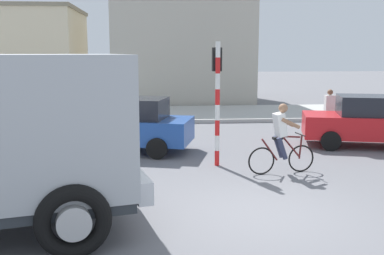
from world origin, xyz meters
The scene contains 9 objects.
ground_plane centered at (0.00, 0.00, 0.00)m, with size 120.00×120.00×0.00m, color slate.
sidewalk_far centered at (0.00, 13.10, 0.08)m, with size 80.00×5.00×0.16m, color #ADADA8.
cyclist centered at (1.22, 2.68, 0.86)m, with size 1.71×0.55×1.72m.
traffic_light_pole centered at (-0.23, 3.67, 2.07)m, with size 0.24×0.43×3.20m.
car_red_near centered at (-2.72, 5.57, 0.82)m, with size 4.31×2.68×1.60m.
car_white_mid centered at (4.89, 5.55, 0.82)m, with size 4.30×2.67×1.60m.
pedestrian_near_kerb centered at (4.45, 7.81, 0.85)m, with size 0.34×0.22×1.62m.
building_corner_left centered at (-10.23, 19.12, 2.70)m, with size 8.48×6.87×5.39m.
building_mid_block centered at (-0.18, 19.67, 3.30)m, with size 7.90×7.72×6.59m.
Camera 1 is at (-1.87, -7.82, 2.94)m, focal length 42.24 mm.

